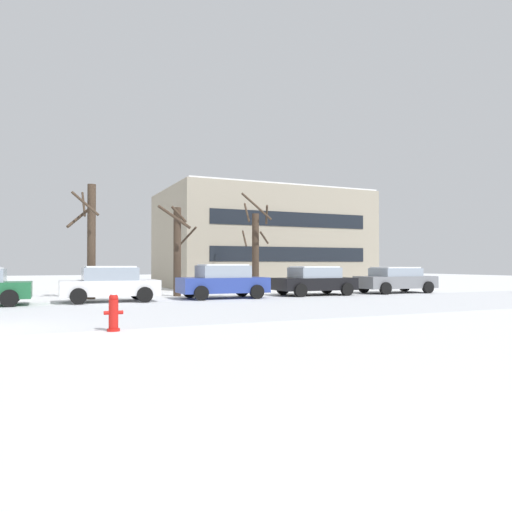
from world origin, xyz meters
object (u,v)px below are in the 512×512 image
(fire_hydrant, at_px, (114,311))
(parked_car_black, at_px, (314,280))
(parked_car_white, at_px, (110,284))
(parked_car_gray, at_px, (395,280))
(parked_car_blue, at_px, (223,281))

(fire_hydrant, height_order, parked_car_black, parked_car_black)
(parked_car_white, xyz_separation_m, parked_car_gray, (14.98, 0.05, -0.03))
(parked_car_black, bearing_deg, parked_car_gray, -1.95)
(fire_hydrant, bearing_deg, parked_car_black, 40.23)
(parked_car_blue, bearing_deg, parked_car_black, 2.61)
(parked_car_blue, relative_size, parked_car_gray, 0.94)
(fire_hydrant, xyz_separation_m, parked_car_black, (11.16, 9.44, 0.28))
(parked_car_blue, height_order, parked_car_gray, parked_car_blue)
(parked_car_white, xyz_separation_m, parked_car_black, (9.99, 0.22, -0.01))
(parked_car_white, bearing_deg, parked_car_gray, 0.19)
(fire_hydrant, bearing_deg, parked_car_gray, 29.85)
(parked_car_gray, bearing_deg, parked_car_blue, -179.67)
(fire_hydrant, height_order, parked_car_white, parked_car_white)
(fire_hydrant, xyz_separation_m, parked_car_blue, (6.17, 9.21, 0.33))
(fire_hydrant, xyz_separation_m, parked_car_white, (1.17, 9.22, 0.29))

